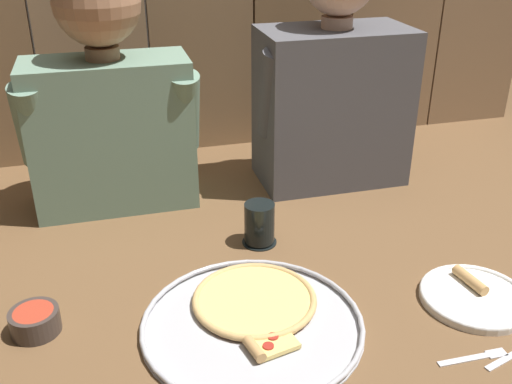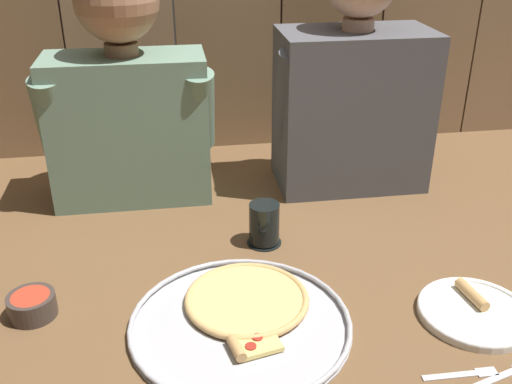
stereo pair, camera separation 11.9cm
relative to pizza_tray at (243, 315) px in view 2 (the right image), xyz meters
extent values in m
plane|color=brown|center=(0.08, 0.07, -0.01)|extent=(3.20, 3.20, 0.00)
cylinder|color=#B2B2B7|center=(-0.01, -0.02, -0.01)|extent=(0.41, 0.41, 0.01)
torus|color=#B2B2B7|center=(-0.01, -0.02, 0.00)|extent=(0.41, 0.41, 0.01)
cylinder|color=#B23823|center=(0.01, 0.04, 0.00)|extent=(0.23, 0.23, 0.00)
cylinder|color=#F4D170|center=(0.01, 0.04, 0.00)|extent=(0.23, 0.23, 0.01)
torus|color=tan|center=(0.01, 0.04, 0.00)|extent=(0.24, 0.24, 0.01)
cube|color=#F4D170|center=(0.02, -0.09, 0.00)|extent=(0.09, 0.07, 0.01)
cylinder|color=tan|center=(-0.02, -0.10, 0.01)|extent=(0.03, 0.06, 0.02)
cylinder|color=#A3281E|center=(0.00, -0.10, 0.01)|extent=(0.02, 0.02, 0.00)
cylinder|color=#A3281E|center=(0.02, -0.07, 0.01)|extent=(0.02, 0.02, 0.00)
cylinder|color=white|center=(0.44, -0.06, 0.00)|extent=(0.21, 0.21, 0.01)
torus|color=white|center=(0.44, -0.06, 0.00)|extent=(0.21, 0.21, 0.01)
cylinder|color=tan|center=(0.45, -0.02, 0.01)|extent=(0.03, 0.09, 0.02)
cylinder|color=black|center=(0.08, 0.27, -0.01)|extent=(0.08, 0.08, 0.01)
cylinder|color=black|center=(0.08, 0.27, 0.04)|extent=(0.07, 0.07, 0.09)
cylinder|color=#3D332D|center=(-0.39, 0.08, 0.01)|extent=(0.09, 0.09, 0.04)
cylinder|color=#B23823|center=(-0.39, 0.08, 0.02)|extent=(0.07, 0.07, 0.02)
cube|color=silver|center=(0.32, -0.20, -0.01)|extent=(0.10, 0.01, 0.01)
cube|color=silver|center=(0.39, -0.20, -0.01)|extent=(0.04, 0.02, 0.01)
cube|color=silver|center=(0.39, -0.22, -0.01)|extent=(0.09, 0.04, 0.01)
cube|color=slate|center=(-0.21, 0.56, 0.18)|extent=(0.39, 0.18, 0.38)
cylinder|color=#9E7051|center=(-0.21, 0.56, 0.38)|extent=(0.08, 0.08, 0.03)
cylinder|color=slate|center=(-0.39, 0.52, 0.23)|extent=(0.08, 0.13, 0.22)
cylinder|color=slate|center=(-0.04, 0.52, 0.23)|extent=(0.08, 0.13, 0.22)
cube|color=#4C4C51|center=(0.37, 0.56, 0.20)|extent=(0.39, 0.22, 0.42)
cylinder|color=#DBAD8E|center=(0.37, 0.56, 0.42)|extent=(0.08, 0.08, 0.03)
cylinder|color=#4C4C51|center=(0.19, 0.52, 0.26)|extent=(0.08, 0.13, 0.24)
cylinder|color=#4C4C51|center=(0.54, 0.52, 0.26)|extent=(0.08, 0.12, 0.24)
camera|label=1|loc=(-0.23, -0.86, 0.71)|focal=41.30mm
camera|label=2|loc=(-0.11, -0.88, 0.71)|focal=41.30mm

